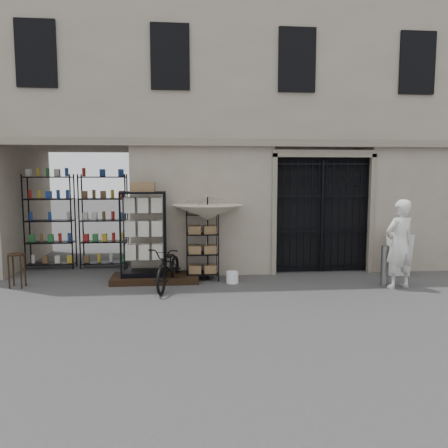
{
  "coord_description": "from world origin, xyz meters",
  "views": [
    {
      "loc": [
        -1.74,
        -8.55,
        2.47
      ],
      "look_at": [
        -0.8,
        1.4,
        1.35
      ],
      "focal_mm": 35.0,
      "sensor_mm": 36.0,
      "label": 1
    }
  ],
  "objects": [
    {
      "name": "shop_shelving",
      "position": [
        -4.55,
        3.3,
        1.25
      ],
      "size": [
        2.7,
        0.5,
        2.5
      ],
      "primitive_type": "cube",
      "color": "black",
      "rests_on": "ground"
    },
    {
      "name": "iron_gate",
      "position": [
        1.75,
        2.28,
        1.5
      ],
      "size": [
        2.5,
        0.21,
        3.0
      ],
      "color": "black",
      "rests_on": "ground"
    },
    {
      "name": "shopkeeper",
      "position": [
        2.97,
        0.47,
        0.0
      ],
      "size": [
        1.22,
        2.07,
        0.47
      ],
      "primitive_type": "imported",
      "rotation": [
        0.0,
        0.0,
        3.42
      ],
      "color": "silver",
      "rests_on": "ground"
    },
    {
      "name": "bicycle",
      "position": [
        -2.06,
        0.92,
        0.0
      ],
      "size": [
        0.81,
        1.05,
        1.79
      ],
      "primitive_type": "imported",
      "rotation": [
        0.0,
        0.0,
        -0.22
      ],
      "color": "black",
      "rests_on": "ground"
    },
    {
      "name": "main_building",
      "position": [
        0.0,
        4.0,
        4.5
      ],
      "size": [
        14.0,
        4.0,
        9.0
      ],
      "primitive_type": "cube",
      "color": "gray",
      "rests_on": "ground"
    },
    {
      "name": "steel_bollard",
      "position": [
        2.75,
        0.66,
        0.45
      ],
      "size": [
        0.22,
        0.22,
        0.91
      ],
      "primitive_type": "cylinder",
      "rotation": [
        0.0,
        0.0,
        0.38
      ],
      "color": "slate",
      "rests_on": "ground"
    },
    {
      "name": "step_platform",
      "position": [
        -2.4,
        1.55,
        0.07
      ],
      "size": [
        2.0,
        0.9,
        0.15
      ],
      "primitive_type": "cube",
      "color": "black",
      "rests_on": "ground"
    },
    {
      "name": "ground",
      "position": [
        0.0,
        0.0,
        0.0
      ],
      "size": [
        80.0,
        80.0,
        0.0
      ],
      "primitive_type": "plane",
      "color": "black",
      "rests_on": "ground"
    },
    {
      "name": "shop_recess",
      "position": [
        -4.5,
        2.8,
        1.5
      ],
      "size": [
        3.0,
        1.7,
        3.0
      ],
      "primitive_type": "cube",
      "color": "black",
      "rests_on": "ground"
    },
    {
      "name": "wooden_stool",
      "position": [
        -5.4,
        1.27,
        0.4
      ],
      "size": [
        0.45,
        0.45,
        0.76
      ],
      "rotation": [
        0.0,
        0.0,
        -0.32
      ],
      "color": "black",
      "rests_on": "ground"
    },
    {
      "name": "market_umbrella",
      "position": [
        -1.17,
        1.64,
        1.7
      ],
      "size": [
        1.91,
        1.93,
        2.36
      ],
      "rotation": [
        0.0,
        0.0,
        0.41
      ],
      "color": "black",
      "rests_on": "ground"
    },
    {
      "name": "display_cabinet",
      "position": [
        -2.65,
        1.54,
        1.02
      ],
      "size": [
        1.1,
        0.84,
        2.11
      ],
      "rotation": [
        0.0,
        0.0,
        -0.28
      ],
      "color": "black",
      "rests_on": "step_platform"
    },
    {
      "name": "white_bucket",
      "position": [
        -0.62,
        1.22,
        0.13
      ],
      "size": [
        0.28,
        0.28,
        0.27
      ],
      "primitive_type": "cylinder",
      "rotation": [
        0.0,
        0.0,
        -0.0
      ],
      "color": "white",
      "rests_on": "ground"
    },
    {
      "name": "easel_sign",
      "position": [
        3.51,
        1.5,
        0.54
      ],
      "size": [
        0.59,
        0.65,
        1.05
      ],
      "rotation": [
        0.0,
        0.0,
        -0.17
      ],
      "color": "silver",
      "rests_on": "ground"
    },
    {
      "name": "wire_rack",
      "position": [
        -1.29,
        1.64,
        0.81
      ],
      "size": [
        0.87,
        0.75,
        1.66
      ],
      "rotation": [
        0.0,
        0.0,
        0.36
      ],
      "color": "black",
      "rests_on": "ground"
    }
  ]
}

